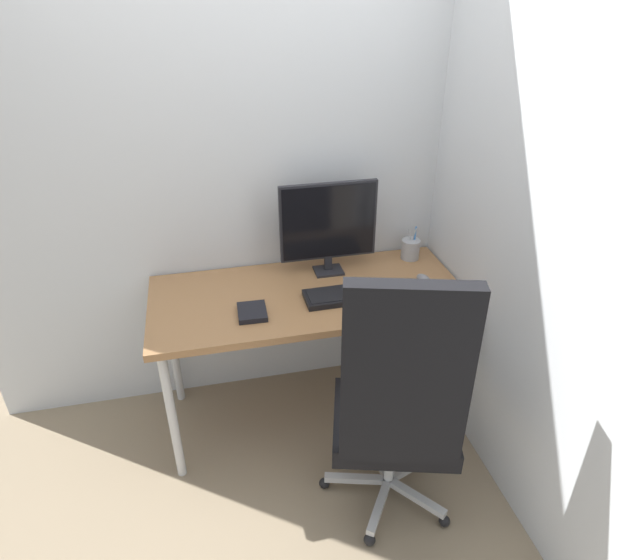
{
  "coord_description": "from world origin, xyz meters",
  "views": [
    {
      "loc": [
        -0.44,
        -2.16,
        2.09
      ],
      "look_at": [
        0.04,
        -0.07,
        0.86
      ],
      "focal_mm": 30.37,
      "sensor_mm": 36.0,
      "label": 1
    }
  ],
  "objects_px": {
    "office_chair": "(399,405)",
    "monitor": "(328,224)",
    "mouse": "(424,279)",
    "pen_holder": "(410,249)",
    "notebook": "(252,312)",
    "keyboard": "(347,295)"
  },
  "relations": [
    {
      "from": "mouse",
      "to": "notebook",
      "type": "xyz_separation_m",
      "value": [
        -0.85,
        -0.09,
        -0.01
      ]
    },
    {
      "from": "monitor",
      "to": "mouse",
      "type": "height_order",
      "value": "monitor"
    },
    {
      "from": "monitor",
      "to": "notebook",
      "type": "relative_size",
      "value": 3.16
    },
    {
      "from": "office_chair",
      "to": "monitor",
      "type": "height_order",
      "value": "office_chair"
    },
    {
      "from": "pen_holder",
      "to": "notebook",
      "type": "bearing_deg",
      "value": -158.13
    },
    {
      "from": "office_chair",
      "to": "keyboard",
      "type": "relative_size",
      "value": 3.1
    },
    {
      "from": "pen_holder",
      "to": "notebook",
      "type": "xyz_separation_m",
      "value": [
        -0.88,
        -0.35,
        -0.04
      ]
    },
    {
      "from": "pen_holder",
      "to": "monitor",
      "type": "bearing_deg",
      "value": -175.0
    },
    {
      "from": "monitor",
      "to": "mouse",
      "type": "bearing_deg",
      "value": -27.65
    },
    {
      "from": "mouse",
      "to": "notebook",
      "type": "relative_size",
      "value": 0.59
    },
    {
      "from": "notebook",
      "to": "pen_holder",
      "type": "bearing_deg",
      "value": 23.79
    },
    {
      "from": "keyboard",
      "to": "pen_holder",
      "type": "relative_size",
      "value": 2.22
    },
    {
      "from": "monitor",
      "to": "mouse",
      "type": "distance_m",
      "value": 0.54
    },
    {
      "from": "keyboard",
      "to": "pen_holder",
      "type": "bearing_deg",
      "value": 35.63
    },
    {
      "from": "monitor",
      "to": "mouse",
      "type": "relative_size",
      "value": 5.32
    },
    {
      "from": "office_chair",
      "to": "keyboard",
      "type": "xyz_separation_m",
      "value": [
        -0.04,
        0.61,
        0.15
      ]
    },
    {
      "from": "office_chair",
      "to": "monitor",
      "type": "distance_m",
      "value": 0.97
    },
    {
      "from": "pen_holder",
      "to": "notebook",
      "type": "relative_size",
      "value": 1.18
    },
    {
      "from": "mouse",
      "to": "pen_holder",
      "type": "xyz_separation_m",
      "value": [
        0.03,
        0.26,
        0.03
      ]
    },
    {
      "from": "office_chair",
      "to": "monitor",
      "type": "relative_size",
      "value": 2.57
    },
    {
      "from": "office_chair",
      "to": "mouse",
      "type": "bearing_deg",
      "value": 61.31
    },
    {
      "from": "mouse",
      "to": "notebook",
      "type": "distance_m",
      "value": 0.86
    }
  ]
}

